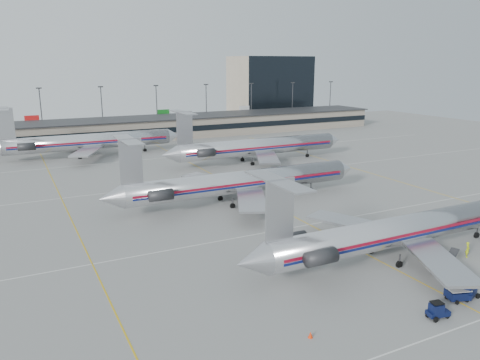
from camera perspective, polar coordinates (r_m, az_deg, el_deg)
ground at (r=60.24m, az=13.95°, el=-8.14°), size 260.00×260.00×0.00m
apron_markings at (r=67.56m, az=8.45°, el=-5.39°), size 160.00×0.15×0.02m
terminal at (r=145.91m, az=-11.81°, el=6.21°), size 162.00×17.00×6.25m
light_mast_row at (r=158.84m, az=-13.26°, el=8.72°), size 163.60×0.40×15.28m
distant_building at (r=196.90m, az=3.61°, el=11.17°), size 30.00×20.00×25.00m
jet_foreground at (r=58.02m, az=18.82°, el=-5.84°), size 43.91×25.85×11.49m
jet_second_row at (r=76.25m, az=-0.35°, el=-0.25°), size 45.87×27.01×12.01m
jet_third_row at (r=107.60m, az=1.91°, el=4.07°), size 46.34×28.50×12.67m
jet_back_row at (r=120.83m, az=-18.24°, el=4.48°), size 46.53×28.62×12.72m
tug_left at (r=47.02m, az=22.91°, el=-14.47°), size 2.16×1.36×1.63m
tug_center at (r=51.76m, az=26.04°, el=-12.06°), size 2.39×1.82×1.74m
cart_inner at (r=51.12m, az=25.01°, el=-12.48°), size 2.43×1.99×1.19m
belt_loader at (r=56.78m, az=23.80°, el=-9.72°), size 4.31×2.57×2.22m
ramp_worker_near at (r=61.97m, az=26.00°, el=-7.63°), size 0.82×0.77×1.88m
cone_left at (r=41.58m, az=8.59°, el=-18.15°), size 0.54×0.54×0.56m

